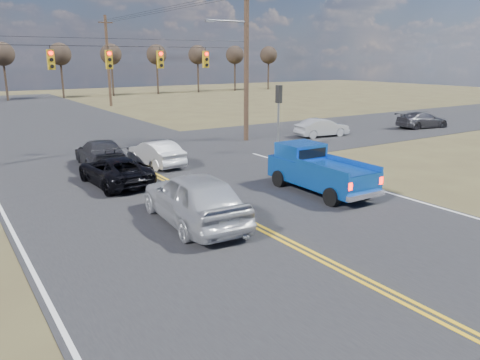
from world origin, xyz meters
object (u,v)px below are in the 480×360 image
cross_car_east_near (322,128)px  dgrey_car_queue (101,153)px  silver_suv (194,198)px  cross_car_east_far (422,120)px  white_car_queue (156,153)px  black_suv (115,171)px  pickup_truck (318,170)px

cross_car_east_near → dgrey_car_queue: bearing=100.2°
silver_suv → cross_car_east_far: silver_suv is taller
white_car_queue → cross_car_east_near: size_ratio=1.02×
dgrey_car_queue → cross_car_east_far: (25.46, -0.30, -0.07)m
black_suv → white_car_queue: bearing=-143.3°
silver_suv → cross_car_east_far: 27.24m
cross_car_east_far → dgrey_car_queue: bearing=98.7°
black_suv → cross_car_east_far: (26.02, 3.44, 0.01)m
black_suv → white_car_queue: white_car_queue is taller
dgrey_car_queue → cross_car_east_far: 25.46m
silver_suv → white_car_queue: silver_suv is taller
black_suv → white_car_queue: 3.92m
dgrey_car_queue → cross_car_east_near: 15.96m
pickup_truck → black_suv: (-6.64, 5.69, -0.29)m
dgrey_car_queue → white_car_queue: bearing=158.9°
black_suv → cross_car_east_far: size_ratio=1.03×
silver_suv → white_car_queue: size_ratio=1.33×
pickup_truck → silver_suv: bearing=-173.3°
pickup_truck → dgrey_car_queue: 11.22m
dgrey_car_queue → silver_suv: bearing=95.8°
pickup_truck → cross_car_east_near: size_ratio=1.30×
white_car_queue → dgrey_car_queue: bearing=-32.2°
silver_suv → dgrey_car_queue: bearing=-85.9°
dgrey_car_queue → cross_car_east_far: bearing=-175.0°
dgrey_car_queue → black_suv: bearing=87.1°
pickup_truck → silver_suv: 6.08m
silver_suv → dgrey_car_queue: (-0.02, 10.04, -0.19)m
pickup_truck → dgrey_car_queue: (-6.08, 9.43, -0.21)m
pickup_truck → white_car_queue: bearing=114.9°
white_car_queue → dgrey_car_queue: 2.74m
black_suv → dgrey_car_queue: (0.56, 3.74, 0.08)m
pickup_truck → cross_car_east_far: 21.43m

